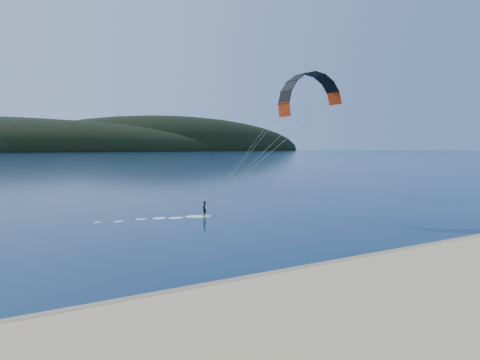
% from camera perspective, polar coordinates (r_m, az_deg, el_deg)
% --- Properties ---
extents(ground, '(1800.00, 1800.00, 0.00)m').
position_cam_1_polar(ground, '(17.25, 6.02, -19.80)').
color(ground, '#081D3A').
rests_on(ground, ground).
extents(wet_sand, '(220.00, 2.50, 0.10)m').
position_cam_1_polar(wet_sand, '(20.80, -1.34, -15.25)').
color(wet_sand, '#82664B').
rests_on(wet_sand, ground).
extents(headland, '(1200.00, 310.00, 140.00)m').
position_cam_1_polar(headland, '(758.22, -28.21, 3.61)').
color(headland, black).
rests_on(headland, ground).
extents(kitesurfer_near, '(23.08, 9.01, 14.72)m').
position_cam_1_polar(kitesurfer_near, '(40.20, 9.11, 9.63)').
color(kitesurfer_near, '#ADE31A').
rests_on(kitesurfer_near, ground).
extents(kitesurfer_far, '(11.05, 4.94, 16.22)m').
position_cam_1_polar(kitesurfer_far, '(215.49, -30.36, 5.83)').
color(kitesurfer_far, '#ADE31A').
rests_on(kitesurfer_far, ground).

